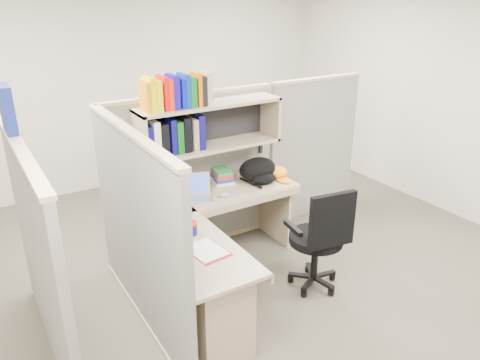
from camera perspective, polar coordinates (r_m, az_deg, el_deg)
ground at (r=4.38m, az=-0.01°, el=-12.92°), size 6.00×6.00×0.00m
room_shell at (r=3.70m, az=-0.01°, el=8.08°), size 6.00×6.00×6.00m
cubicle at (r=4.15m, az=-7.63°, el=-0.91°), size 3.79×1.84×1.95m
desk at (r=3.76m, az=-3.09°, el=-11.44°), size 1.74×1.75×0.73m
laptop at (r=4.30m, az=-5.54°, el=-0.95°), size 0.39×0.39×0.22m
backpack at (r=4.67m, az=2.52°, el=1.15°), size 0.44×0.36×0.24m
orange_cap at (r=4.80m, az=4.56°, el=0.95°), size 0.21×0.25×0.11m
snack_canister at (r=3.72m, az=-6.01°, el=-5.85°), size 0.10×0.10×0.10m
tissue_box at (r=3.30m, az=-7.06°, el=-8.92°), size 0.13×0.13×0.19m
mouse at (r=4.36m, az=-1.91°, el=-1.79°), size 0.10×0.07×0.04m
paper_cup at (r=4.58m, az=-5.67°, el=-0.19°), size 0.10×0.10×0.11m
book_stack at (r=4.69m, az=-2.20°, el=0.54°), size 0.23×0.29×0.13m
loose_paper at (r=3.51m, az=-4.15°, el=-8.50°), size 0.26×0.32×0.00m
task_chair at (r=4.24m, az=9.46°, el=-8.89°), size 0.55×0.51×1.01m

